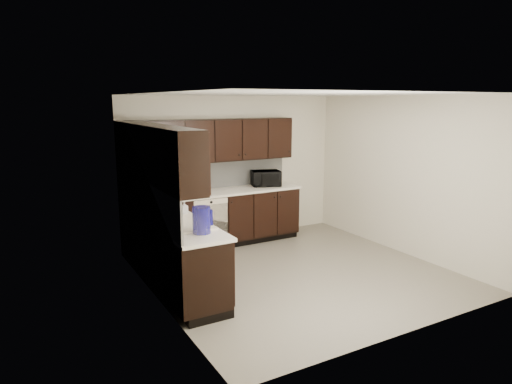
# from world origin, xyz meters

# --- Properties ---
(floor) EXTENTS (4.00, 4.00, 0.00)m
(floor) POSITION_xyz_m (0.00, 0.00, 0.00)
(floor) COLOR gray
(floor) RESTS_ON ground
(ceiling) EXTENTS (4.00, 4.00, 0.00)m
(ceiling) POSITION_xyz_m (0.00, 0.00, 2.50)
(ceiling) COLOR white
(ceiling) RESTS_ON wall_back
(wall_back) EXTENTS (4.00, 0.02, 2.50)m
(wall_back) POSITION_xyz_m (0.00, 2.00, 1.25)
(wall_back) COLOR beige
(wall_back) RESTS_ON floor
(wall_left) EXTENTS (0.02, 4.00, 2.50)m
(wall_left) POSITION_xyz_m (-2.00, 0.00, 1.25)
(wall_left) COLOR beige
(wall_left) RESTS_ON floor
(wall_right) EXTENTS (0.02, 4.00, 2.50)m
(wall_right) POSITION_xyz_m (2.00, 0.00, 1.25)
(wall_right) COLOR beige
(wall_right) RESTS_ON floor
(wall_front) EXTENTS (4.00, 0.02, 2.50)m
(wall_front) POSITION_xyz_m (0.00, -2.00, 1.25)
(wall_front) COLOR beige
(wall_front) RESTS_ON floor
(lower_cabinets) EXTENTS (3.00, 2.80, 0.90)m
(lower_cabinets) POSITION_xyz_m (-1.01, 1.11, 0.41)
(lower_cabinets) COLOR black
(lower_cabinets) RESTS_ON floor
(countertop) EXTENTS (3.03, 2.83, 0.04)m
(countertop) POSITION_xyz_m (-1.01, 1.11, 0.92)
(countertop) COLOR white
(countertop) RESTS_ON lower_cabinets
(backsplash) EXTENTS (3.00, 2.80, 0.48)m
(backsplash) POSITION_xyz_m (-1.22, 1.32, 1.18)
(backsplash) COLOR #ACABA8
(backsplash) RESTS_ON countertop
(upper_cabinets) EXTENTS (3.00, 2.80, 0.70)m
(upper_cabinets) POSITION_xyz_m (-1.10, 1.20, 1.77)
(upper_cabinets) COLOR black
(upper_cabinets) RESTS_ON wall_back
(dishwasher) EXTENTS (0.58, 0.04, 0.78)m
(dishwasher) POSITION_xyz_m (-0.70, 1.41, 0.55)
(dishwasher) COLOR #F8E8CB
(dishwasher) RESTS_ON lower_cabinets
(sink) EXTENTS (0.54, 0.82, 0.42)m
(sink) POSITION_xyz_m (-1.68, -0.01, 0.88)
(sink) COLOR #F8E8CB
(sink) RESTS_ON countertop
(microwave) EXTENTS (0.57, 0.46, 0.27)m
(microwave) POSITION_xyz_m (0.49, 1.71, 1.08)
(microwave) COLOR black
(microwave) RESTS_ON countertop
(soap_bottle_a) EXTENTS (0.08, 0.08, 0.17)m
(soap_bottle_a) POSITION_xyz_m (-1.48, 0.49, 1.03)
(soap_bottle_a) COLOR gray
(soap_bottle_a) RESTS_ON countertop
(soap_bottle_b) EXTENTS (0.12, 0.12, 0.27)m
(soap_bottle_b) POSITION_xyz_m (-1.77, 0.63, 1.08)
(soap_bottle_b) COLOR gray
(soap_bottle_b) RESTS_ON countertop
(toaster_oven) EXTENTS (0.39, 0.34, 0.20)m
(toaster_oven) POSITION_xyz_m (-1.75, 1.78, 1.04)
(toaster_oven) COLOR silver
(toaster_oven) RESTS_ON countertop
(storage_bin) EXTENTS (0.49, 0.40, 0.18)m
(storage_bin) POSITION_xyz_m (-1.64, 0.96, 1.03)
(storage_bin) COLOR silver
(storage_bin) RESTS_ON countertop
(blue_pitcher) EXTENTS (0.22, 0.22, 0.31)m
(blue_pitcher) POSITION_xyz_m (-1.63, -0.45, 1.09)
(blue_pitcher) COLOR navy
(blue_pitcher) RESTS_ON countertop
(teal_tumbler) EXTENTS (0.11, 0.11, 0.23)m
(teal_tumbler) POSITION_xyz_m (-1.51, 1.35, 1.05)
(teal_tumbler) COLOR #0B817D
(teal_tumbler) RESTS_ON countertop
(paper_towel_roll) EXTENTS (0.13, 0.13, 0.26)m
(paper_towel_roll) POSITION_xyz_m (-1.61, 0.60, 1.07)
(paper_towel_roll) COLOR white
(paper_towel_roll) RESTS_ON countertop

